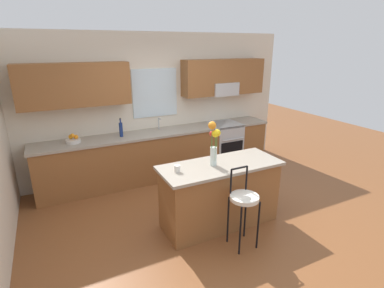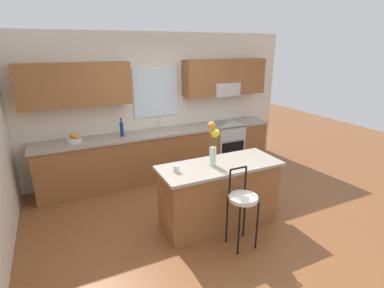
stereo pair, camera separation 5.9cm
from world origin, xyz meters
name	(u,v)px [view 1 (the left image)]	position (x,y,z in m)	size (l,w,h in m)	color
ground_plane	(204,218)	(0.00, 0.00, 0.00)	(14.00, 14.00, 0.00)	brown
back_wall_assembly	(157,98)	(0.03, 1.98, 1.51)	(5.60, 0.50, 2.70)	beige
counter_run	(162,154)	(0.00, 1.70, 0.47)	(4.56, 0.64, 0.92)	brown
sink_faucet	(159,122)	(0.01, 1.84, 1.06)	(0.02, 0.13, 0.23)	#B7BABC
oven_range	(224,144)	(1.40, 1.68, 0.46)	(0.60, 0.64, 0.92)	#B7BABC
kitchen_island	(220,194)	(0.15, -0.19, 0.46)	(1.70, 0.69, 0.92)	brown
bar_stool_near	(244,201)	(0.15, -0.75, 0.64)	(0.36, 0.36, 1.04)	black
flower_vase	(214,141)	(0.04, -0.18, 1.27)	(0.19, 0.17, 0.62)	silver
mug_ceramic	(177,169)	(-0.49, -0.16, 0.97)	(0.08, 0.08, 0.09)	silver
fruit_bowl_oranges	(73,140)	(-1.56, 1.70, 0.97)	(0.24, 0.24, 0.16)	silver
bottle_olive_oil	(121,129)	(-0.76, 1.70, 1.05)	(0.06, 0.06, 0.33)	navy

